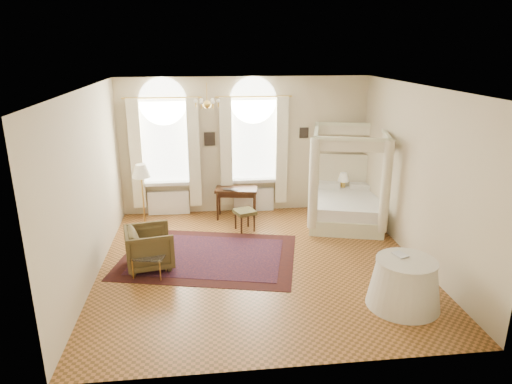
% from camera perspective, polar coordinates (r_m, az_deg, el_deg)
% --- Properties ---
extents(ground, '(6.00, 6.00, 0.00)m').
position_cam_1_polar(ground, '(8.86, 0.49, -8.86)').
color(ground, '#9E5E2E').
rests_on(ground, ground).
extents(room_walls, '(6.00, 6.00, 6.00)m').
position_cam_1_polar(room_walls, '(8.17, 0.53, 3.65)').
color(room_walls, beige).
rests_on(room_walls, ground).
extents(window_left, '(1.62, 0.27, 3.29)m').
position_cam_1_polar(window_left, '(11.05, -11.22, 4.46)').
color(window_left, silver).
rests_on(window_left, room_walls).
extents(window_right, '(1.62, 0.27, 3.29)m').
position_cam_1_polar(window_right, '(11.08, -0.30, 4.84)').
color(window_right, silver).
rests_on(window_right, room_walls).
extents(chandelier, '(0.51, 0.45, 0.50)m').
position_cam_1_polar(chandelier, '(9.12, -6.14, 10.97)').
color(chandelier, gold).
rests_on(chandelier, room_walls).
extents(wall_pictures, '(2.54, 0.03, 0.39)m').
position_cam_1_polar(wall_pictures, '(11.08, -0.94, 6.96)').
color(wall_pictures, black).
rests_on(wall_pictures, room_walls).
extents(canopy_bed, '(2.12, 2.38, 2.21)m').
position_cam_1_polar(canopy_bed, '(10.85, 11.15, -1.21)').
color(canopy_bed, beige).
rests_on(canopy_bed, ground).
extents(nightstand, '(0.50, 0.48, 0.57)m').
position_cam_1_polar(nightstand, '(11.69, 10.60, -0.90)').
color(nightstand, black).
rests_on(nightstand, ground).
extents(nightstand_lamp, '(0.27, 0.27, 0.40)m').
position_cam_1_polar(nightstand_lamp, '(11.55, 10.86, 1.73)').
color(nightstand_lamp, gold).
rests_on(nightstand_lamp, nightstand).
extents(writing_desk, '(1.06, 0.66, 0.74)m').
position_cam_1_polar(writing_desk, '(10.88, -2.48, -0.09)').
color(writing_desk, black).
rests_on(writing_desk, ground).
extents(laptop, '(0.41, 0.33, 0.03)m').
position_cam_1_polar(laptop, '(10.77, -3.18, 0.38)').
color(laptop, black).
rests_on(laptop, writing_desk).
extents(stool, '(0.54, 0.54, 0.48)m').
position_cam_1_polar(stool, '(10.20, -1.41, -2.70)').
color(stool, '#48411F').
rests_on(stool, ground).
extents(armchair, '(1.00, 0.99, 0.78)m').
position_cam_1_polar(armchair, '(8.80, -13.16, -6.77)').
color(armchair, '#483A1F').
rests_on(armchair, ground).
extents(coffee_table, '(0.65, 0.52, 0.40)m').
position_cam_1_polar(coffee_table, '(8.48, -13.26, -8.00)').
color(coffee_table, silver).
rests_on(coffee_table, ground).
extents(floor_lamp, '(0.39, 0.39, 1.53)m').
position_cam_1_polar(floor_lamp, '(10.24, -14.16, 2.14)').
color(floor_lamp, gold).
rests_on(floor_lamp, ground).
extents(oriental_rug, '(3.82, 3.11, 0.01)m').
position_cam_1_polar(oriental_rug, '(9.16, -5.95, -7.97)').
color(oriental_rug, '#39140D').
rests_on(oriental_rug, ground).
extents(side_table, '(1.16, 1.16, 0.79)m').
position_cam_1_polar(side_table, '(7.74, 18.06, -10.77)').
color(side_table, beige).
rests_on(side_table, ground).
extents(book, '(0.24, 0.28, 0.02)m').
position_cam_1_polar(book, '(7.63, 17.08, -7.63)').
color(book, black).
rests_on(book, side_table).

